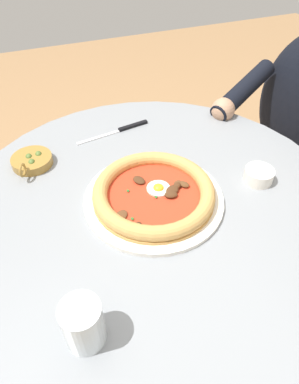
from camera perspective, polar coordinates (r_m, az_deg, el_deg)
ground_plane at (r=1.40m, az=0.41°, el=-23.43°), size 6.00×6.00×0.02m
dining_table at (r=0.92m, az=0.58°, el=-10.24°), size 0.89×0.89×0.73m
pizza_on_plate at (r=0.76m, az=0.71°, el=-0.32°), size 0.31×0.31×0.04m
water_glass at (r=0.57m, az=-10.88°, el=-20.89°), size 0.06×0.06×0.09m
steak_knife at (r=0.99m, az=-4.34°, el=10.40°), size 0.04×0.21×0.01m
ramekin_capers at (r=0.85m, az=17.67°, el=2.74°), size 0.07×0.07×0.03m
olive_pan at (r=0.91m, az=-18.93°, el=4.93°), size 0.12×0.10×0.05m
diner_person at (r=1.37m, az=23.29°, el=5.67°), size 0.44×0.57×1.14m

